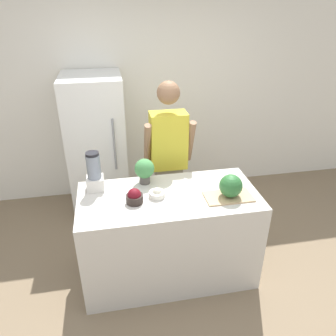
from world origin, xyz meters
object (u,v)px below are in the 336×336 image
bowl_cherries (134,197)px  bowl_cream (157,193)px  watermelon (231,186)px  blender (94,173)px  refrigerator (97,147)px  person (168,160)px  potted_plant (145,170)px

bowl_cherries → bowl_cream: 0.21m
watermelon → blender: 1.20m
refrigerator → bowl_cherries: bearing=-76.7°
person → bowl_cream: (-0.23, -0.67, 0.02)m
watermelon → bowl_cream: (-0.62, 0.12, -0.08)m
refrigerator → person: bearing=-40.3°
refrigerator → watermelon: size_ratio=8.47×
refrigerator → potted_plant: refrigerator is taller
refrigerator → bowl_cherries: size_ratio=11.77×
watermelon → bowl_cherries: (-0.82, 0.07, -0.06)m
blender → potted_plant: bearing=3.7°
bowl_cherries → blender: blender is taller
refrigerator → person: (0.75, -0.64, 0.06)m
watermelon → bowl_cherries: size_ratio=1.39×
refrigerator → blender: bearing=-90.1°
person → bowl_cherries: 0.84m
watermelon → bowl_cherries: watermelon is taller
bowl_cream → potted_plant: bearing=106.1°
bowl_cherries → blender: 0.44m
bowl_cream → blender: size_ratio=0.39×
refrigerator → watermelon: (1.14, -1.43, 0.17)m
bowl_cream → blender: 0.59m
refrigerator → bowl_cherries: 1.40m
watermelon → person: bearing=116.3°
bowl_cream → blender: (-0.52, 0.23, 0.13)m
person → potted_plant: person is taller
bowl_cherries → potted_plant: potted_plant is taller
watermelon → bowl_cherries: 0.83m
watermelon → bowl_cream: 0.64m
bowl_cream → bowl_cherries: bearing=-165.1°
potted_plant → person: bearing=53.9°
potted_plant → bowl_cream: bearing=-73.9°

